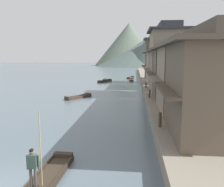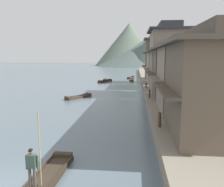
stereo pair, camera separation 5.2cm
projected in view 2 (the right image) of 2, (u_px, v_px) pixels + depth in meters
riverbank_right at (199, 88)px, 37.32m from camera, size 18.00×110.00×0.88m
boat_foreground_poled at (42, 183)px, 9.79m from camera, size 1.28×5.43×0.40m
boatman_person at (32, 163)px, 8.81m from camera, size 0.57×0.27×3.04m
boat_moored_nearest at (132, 80)px, 52.39m from camera, size 0.93×4.17×0.47m
boat_moored_second at (105, 81)px, 49.87m from camera, size 2.73×4.04×0.75m
boat_moored_third at (78, 97)px, 30.51m from camera, size 2.98×3.80×0.46m
boat_moored_far at (131, 78)px, 58.14m from camera, size 1.82×4.26×0.47m
house_waterfront_nearest at (221, 84)px, 13.09m from camera, size 6.64×7.08×6.14m
house_waterfront_second at (193, 75)px, 19.61m from camera, size 6.63×6.83×6.14m
house_waterfront_tall at (181, 70)px, 25.56m from camera, size 7.01×5.44×6.14m
house_waterfront_narrow at (167, 58)px, 31.69m from camera, size 5.52×7.24×8.74m
house_waterfront_far at (163, 65)px, 39.96m from camera, size 6.42×8.09×6.14m
house_waterfront_end at (159, 57)px, 47.14m from camera, size 6.36×5.76×8.74m
mooring_post_dock_near at (160, 120)px, 15.00m from camera, size 0.20×0.20×0.96m
mooring_post_dock_mid at (150, 94)px, 25.71m from camera, size 0.20×0.20×0.91m
mooring_post_dock_far at (146, 85)px, 33.84m from camera, size 0.20×0.20×0.76m
hill_far_west at (129, 45)px, 139.45m from camera, size 40.58×40.58×24.81m
hill_far_centre at (148, 52)px, 133.02m from camera, size 57.73×57.73×15.46m
hill_far_east at (161, 44)px, 121.71m from camera, size 37.45×37.45×23.43m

